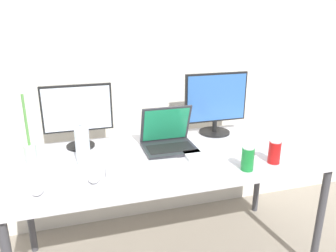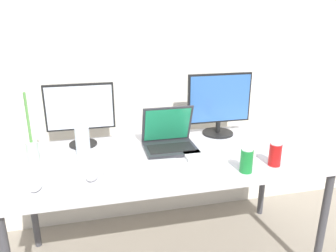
{
  "view_description": "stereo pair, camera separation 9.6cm",
  "coord_description": "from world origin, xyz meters",
  "px_view_note": "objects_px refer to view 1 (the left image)",
  "views": [
    {
      "loc": [
        -0.5,
        -1.68,
        1.51
      ],
      "look_at": [
        0.0,
        0.0,
        0.92
      ],
      "focal_mm": 35.0,
      "sensor_mm": 36.0,
      "label": 1
    },
    {
      "loc": [
        -0.41,
        -1.7,
        1.51
      ],
      "look_at": [
        0.0,
        0.0,
        0.92
      ],
      "focal_mm": 35.0,
      "sensor_mm": 36.0,
      "label": 2
    }
  ],
  "objects_px": {
    "mouse_by_laptop": "(38,190)",
    "bamboo_vase": "(30,152)",
    "monitor_left": "(78,113)",
    "keyboard_aux": "(218,153)",
    "keyboard_main": "(144,168)",
    "soda_can_by_laptop": "(274,152)",
    "water_bottle": "(82,144)",
    "mouse_by_keyboard": "(94,177)",
    "work_desk": "(168,164)",
    "laptop_silver": "(168,139)",
    "monitor_center": "(216,103)",
    "soda_can_near_keyboard": "(248,159)"
  },
  "relations": [
    {
      "from": "mouse_by_laptop",
      "to": "bamboo_vase",
      "type": "bearing_deg",
      "value": 102.51
    },
    {
      "from": "monitor_left",
      "to": "keyboard_aux",
      "type": "height_order",
      "value": "monitor_left"
    },
    {
      "from": "keyboard_main",
      "to": "soda_can_by_laptop",
      "type": "distance_m",
      "value": 0.72
    },
    {
      "from": "mouse_by_laptop",
      "to": "water_bottle",
      "type": "relative_size",
      "value": 0.39
    },
    {
      "from": "mouse_by_keyboard",
      "to": "water_bottle",
      "type": "distance_m",
      "value": 0.25
    },
    {
      "from": "work_desk",
      "to": "laptop_silver",
      "type": "xyz_separation_m",
      "value": [
        0.03,
        0.1,
        0.12
      ]
    },
    {
      "from": "monitor_center",
      "to": "laptop_silver",
      "type": "xyz_separation_m",
      "value": [
        -0.39,
        -0.17,
        -0.16
      ]
    },
    {
      "from": "soda_can_by_laptop",
      "to": "bamboo_vase",
      "type": "bearing_deg",
      "value": 164.81
    },
    {
      "from": "bamboo_vase",
      "to": "soda_can_by_laptop",
      "type": "bearing_deg",
      "value": -15.19
    },
    {
      "from": "mouse_by_keyboard",
      "to": "soda_can_by_laptop",
      "type": "relative_size",
      "value": 0.86
    },
    {
      "from": "soda_can_by_laptop",
      "to": "bamboo_vase",
      "type": "relative_size",
      "value": 0.32
    },
    {
      "from": "keyboard_aux",
      "to": "soda_can_by_laptop",
      "type": "xyz_separation_m",
      "value": [
        0.24,
        -0.19,
        0.05
      ]
    },
    {
      "from": "mouse_by_keyboard",
      "to": "soda_can_near_keyboard",
      "type": "relative_size",
      "value": 0.86
    },
    {
      "from": "keyboard_main",
      "to": "water_bottle",
      "type": "relative_size",
      "value": 1.61
    },
    {
      "from": "keyboard_main",
      "to": "mouse_by_laptop",
      "type": "relative_size",
      "value": 4.17
    },
    {
      "from": "laptop_silver",
      "to": "mouse_by_laptop",
      "type": "distance_m",
      "value": 0.8
    },
    {
      "from": "laptop_silver",
      "to": "soda_can_near_keyboard",
      "type": "xyz_separation_m",
      "value": [
        0.31,
        -0.4,
        0.0
      ]
    },
    {
      "from": "keyboard_aux",
      "to": "work_desk",
      "type": "bearing_deg",
      "value": 166.24
    },
    {
      "from": "soda_can_by_laptop",
      "to": "monitor_center",
      "type": "bearing_deg",
      "value": 101.93
    },
    {
      "from": "monitor_center",
      "to": "mouse_by_keyboard",
      "type": "bearing_deg",
      "value": -151.3
    },
    {
      "from": "monitor_left",
      "to": "water_bottle",
      "type": "bearing_deg",
      "value": -88.27
    },
    {
      "from": "monitor_center",
      "to": "soda_can_by_laptop",
      "type": "height_order",
      "value": "monitor_center"
    },
    {
      "from": "bamboo_vase",
      "to": "mouse_by_keyboard",
      "type": "bearing_deg",
      "value": -41.68
    },
    {
      "from": "keyboard_main",
      "to": "bamboo_vase",
      "type": "bearing_deg",
      "value": 162.27
    },
    {
      "from": "monitor_center",
      "to": "keyboard_main",
      "type": "bearing_deg",
      "value": -145.26
    },
    {
      "from": "keyboard_main",
      "to": "keyboard_aux",
      "type": "relative_size",
      "value": 0.99
    },
    {
      "from": "soda_can_near_keyboard",
      "to": "water_bottle",
      "type": "bearing_deg",
      "value": 157.83
    },
    {
      "from": "monitor_left",
      "to": "mouse_by_laptop",
      "type": "bearing_deg",
      "value": -112.13
    },
    {
      "from": "work_desk",
      "to": "keyboard_main",
      "type": "bearing_deg",
      "value": -141.77
    },
    {
      "from": "laptop_silver",
      "to": "keyboard_aux",
      "type": "relative_size",
      "value": 0.77
    },
    {
      "from": "mouse_by_keyboard",
      "to": "monitor_left",
      "type": "bearing_deg",
      "value": 104.94
    },
    {
      "from": "monitor_left",
      "to": "soda_can_near_keyboard",
      "type": "bearing_deg",
      "value": -35.01
    },
    {
      "from": "keyboard_main",
      "to": "water_bottle",
      "type": "height_order",
      "value": "water_bottle"
    },
    {
      "from": "work_desk",
      "to": "mouse_by_keyboard",
      "type": "bearing_deg",
      "value": -155.97
    },
    {
      "from": "laptop_silver",
      "to": "mouse_by_keyboard",
      "type": "relative_size",
      "value": 2.85
    },
    {
      "from": "mouse_by_keyboard",
      "to": "soda_can_by_laptop",
      "type": "distance_m",
      "value": 0.97
    },
    {
      "from": "laptop_silver",
      "to": "monitor_left",
      "type": "bearing_deg",
      "value": 161.19
    },
    {
      "from": "work_desk",
      "to": "soda_can_near_keyboard",
      "type": "bearing_deg",
      "value": -40.98
    },
    {
      "from": "work_desk",
      "to": "mouse_by_keyboard",
      "type": "xyz_separation_m",
      "value": [
        -0.44,
        -0.19,
        0.08
      ]
    },
    {
      "from": "work_desk",
      "to": "laptop_silver",
      "type": "height_order",
      "value": "laptop_silver"
    },
    {
      "from": "water_bottle",
      "to": "soda_can_near_keyboard",
      "type": "bearing_deg",
      "value": -22.17
    },
    {
      "from": "work_desk",
      "to": "mouse_by_keyboard",
      "type": "height_order",
      "value": "mouse_by_keyboard"
    },
    {
      "from": "monitor_center",
      "to": "mouse_by_keyboard",
      "type": "relative_size",
      "value": 4.03
    },
    {
      "from": "monitor_left",
      "to": "monitor_center",
      "type": "height_order",
      "value": "monitor_center"
    },
    {
      "from": "mouse_by_laptop",
      "to": "soda_can_near_keyboard",
      "type": "xyz_separation_m",
      "value": [
        1.04,
        -0.06,
        0.04
      ]
    },
    {
      "from": "mouse_by_laptop",
      "to": "work_desk",
      "type": "bearing_deg",
      "value": 22.47
    },
    {
      "from": "mouse_by_keyboard",
      "to": "bamboo_vase",
      "type": "distance_m",
      "value": 0.42
    },
    {
      "from": "mouse_by_laptop",
      "to": "keyboard_main",
      "type": "bearing_deg",
      "value": 14.52
    },
    {
      "from": "soda_can_near_keyboard",
      "to": "mouse_by_laptop",
      "type": "bearing_deg",
      "value": 176.81
    },
    {
      "from": "keyboard_aux",
      "to": "mouse_by_laptop",
      "type": "height_order",
      "value": "mouse_by_laptop"
    }
  ]
}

